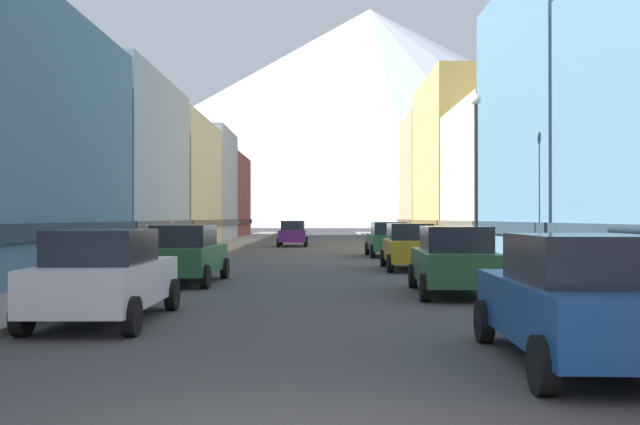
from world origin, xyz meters
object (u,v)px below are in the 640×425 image
Objects in this scene: pedestrian_1 at (170,241)px; car_left_0 at (104,275)px; car_right_3 at (386,239)px; car_driving_0 at (291,233)px; car_left_1 at (184,254)px; car_right_1 at (452,260)px; car_right_2 at (408,246)px; pedestrian_0 at (145,247)px; car_right_0 at (576,299)px; streetlamp_right at (474,156)px.

car_left_0 is at bearing -81.93° from pedestrian_1.
car_right_3 is 14.02m from car_driving_0.
car_left_0 is 0.99× the size of car_left_1.
car_left_1 is 0.99× the size of car_right_1.
car_left_0 is 23.63m from car_right_3.
car_right_2 is (7.60, 13.52, 0.00)m from car_left_0.
car_right_1 is 16.07m from pedestrian_1.
car_right_2 is 2.79× the size of pedestrian_0.
car_driving_0 is 2.53× the size of pedestrian_1.
car_right_2 is (0.00, 8.77, 0.00)m from car_right_1.
pedestrian_0 is at bearing 140.89° from car_right_1.
car_left_1 is 5.63m from pedestrian_0.
car_left_1 is 13.98m from car_right_0.
car_left_0 reaches higher than pedestrian_0.
pedestrian_1 is (-0.00, 4.38, 0.08)m from pedestrian_0.
car_right_0 is at bearing -82.16° from car_driving_0.
car_right_0 and car_right_3 have the same top height.
car_left_1 is (-0.00, 7.85, 0.00)m from car_left_0.
car_right_1 and car_right_2 have the same top height.
streetlamp_right is at bearing 70.20° from car_right_1.
pedestrian_1 is 14.54m from streetlamp_right.
streetlamp_right is at bearing -83.36° from car_right_3.
pedestrian_1 is (-4.65, -18.01, 0.06)m from car_driving_0.
car_left_0 is 1.00× the size of car_right_2.
pedestrian_1 is (-10.05, 3.77, 0.06)m from car_right_2.
car_left_1 and car_right_3 have the same top height.
car_left_0 and car_right_2 have the same top height.
streetlamp_right is at bearing -70.84° from car_right_2.
car_right_2 is (0.00, 17.40, 0.00)m from car_right_0.
car_left_1 is at bearing -64.23° from pedestrian_0.
car_left_0 is at bearing 152.91° from car_right_0.
car_right_1 is 0.76× the size of streetlamp_right.
car_driving_0 is (-5.40, 30.56, 0.00)m from car_right_1.
pedestrian_1 reaches higher than car_right_0.
car_right_2 is at bearing 89.99° from car_right_0.
pedestrian_0 is (-10.05, 8.17, -0.02)m from car_right_1.
car_left_0 is 17.46m from pedestrian_1.
car_right_1 is at bearing 32.00° from car_left_0.
car_left_0 is 2.78× the size of pedestrian_0.
streetlamp_right is at bearing -35.36° from pedestrian_1.
car_driving_0 is 18.60m from pedestrian_1.
car_right_1 is at bearing 90.00° from car_right_0.
car_right_0 is at bearing -64.62° from pedestrian_1.
streetlamp_right reaches higher than car_right_1.
car_right_1 is 2.82× the size of pedestrian_0.
car_left_0 is 13.15m from pedestrian_0.
car_right_0 reaches higher than pedestrian_0.
streetlamp_right reaches higher than car_driving_0.
streetlamp_right is (1.55, -13.31, 3.09)m from car_right_3.
streetlamp_right is at bearing 83.16° from car_right_0.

